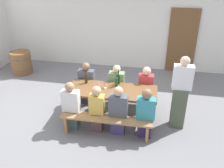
{
  "coord_description": "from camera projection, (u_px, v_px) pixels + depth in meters",
  "views": [
    {
      "loc": [
        0.89,
        -4.88,
        3.48
      ],
      "look_at": [
        0.0,
        0.0,
        0.9
      ],
      "focal_mm": 39.16,
      "sensor_mm": 36.0,
      "label": 1
    }
  ],
  "objects": [
    {
      "name": "ground_plane",
      "position": [
        112.0,
        116.0,
        6.01
      ],
      "size": [
        24.0,
        24.0,
        0.0
      ],
      "primitive_type": "plane",
      "color": "slate"
    },
    {
      "name": "back_wall",
      "position": [
        129.0,
        21.0,
        8.07
      ],
      "size": [
        14.0,
        0.2,
        3.2
      ],
      "primitive_type": "cube",
      "color": "silver",
      "rests_on": "ground"
    },
    {
      "name": "wooden_door",
      "position": [
        182.0,
        41.0,
        7.92
      ],
      "size": [
        0.9,
        0.06,
        2.1
      ],
      "primitive_type": "cube",
      "color": "brown",
      "rests_on": "ground"
    },
    {
      "name": "tasting_table",
      "position": [
        112.0,
        93.0,
        5.7
      ],
      "size": [
        2.07,
        0.81,
        0.75
      ],
      "color": "brown",
      "rests_on": "ground"
    },
    {
      "name": "bench_near",
      "position": [
        106.0,
        122.0,
        5.23
      ],
      "size": [
        1.97,
        0.3,
        0.45
      ],
      "color": "#9E7247",
      "rests_on": "ground"
    },
    {
      "name": "bench_far",
      "position": [
        117.0,
        90.0,
        6.46
      ],
      "size": [
        1.97,
        0.3,
        0.45
      ],
      "color": "#9E7247",
      "rests_on": "ground"
    },
    {
      "name": "wine_bottle_0",
      "position": [
        118.0,
        79.0,
        5.87
      ],
      "size": [
        0.07,
        0.07,
        0.35
      ],
      "color": "#143319",
      "rests_on": "tasting_table"
    },
    {
      "name": "wine_bottle_1",
      "position": [
        86.0,
        78.0,
        5.91
      ],
      "size": [
        0.07,
        0.07,
        0.33
      ],
      "color": "#332814",
      "rests_on": "tasting_table"
    },
    {
      "name": "wine_bottle_2",
      "position": [
        116.0,
        82.0,
        5.76
      ],
      "size": [
        0.07,
        0.07,
        0.31
      ],
      "color": "#234C2D",
      "rests_on": "tasting_table"
    },
    {
      "name": "wine_glass_0",
      "position": [
        98.0,
        84.0,
        5.65
      ],
      "size": [
        0.08,
        0.08,
        0.18
      ],
      "color": "silver",
      "rests_on": "tasting_table"
    },
    {
      "name": "wine_glass_1",
      "position": [
        105.0,
        84.0,
        5.68
      ],
      "size": [
        0.07,
        0.07,
        0.16
      ],
      "color": "silver",
      "rests_on": "tasting_table"
    },
    {
      "name": "seated_guest_near_0",
      "position": [
        71.0,
        107.0,
        5.4
      ],
      "size": [
        0.38,
        0.24,
        1.15
      ],
      "rotation": [
        0.0,
        0.0,
        1.57
      ],
      "color": "#3E5759",
      "rests_on": "ground"
    },
    {
      "name": "seated_guest_near_1",
      "position": [
        97.0,
        109.0,
        5.31
      ],
      "size": [
        0.32,
        0.24,
        1.11
      ],
      "rotation": [
        0.0,
        0.0,
        1.57
      ],
      "color": "#523739",
      "rests_on": "ground"
    },
    {
      "name": "seated_guest_near_2",
      "position": [
        118.0,
        112.0,
        5.24
      ],
      "size": [
        0.4,
        0.24,
        1.14
      ],
      "rotation": [
        0.0,
        0.0,
        1.57
      ],
      "color": "#3E3769",
      "rests_on": "ground"
    },
    {
      "name": "seated_guest_near_3",
      "position": [
        145.0,
        114.0,
        5.14
      ],
      "size": [
        0.39,
        0.24,
        1.14
      ],
      "rotation": [
        0.0,
        0.0,
        1.57
      ],
      "color": "#3A285F",
      "rests_on": "ground"
    },
    {
      "name": "seated_guest_far_0",
      "position": [
        87.0,
        84.0,
        6.37
      ],
      "size": [
        0.4,
        0.24,
        1.14
      ],
      "rotation": [
        0.0,
        0.0,
        -1.57
      ],
      "color": "#473C5B",
      "rests_on": "ground"
    },
    {
      "name": "seated_guest_far_1",
      "position": [
        117.0,
        87.0,
        6.24
      ],
      "size": [
        0.38,
        0.24,
        1.13
      ],
      "rotation": [
        0.0,
        0.0,
        -1.57
      ],
      "color": "#3F5861",
      "rests_on": "ground"
    },
    {
      "name": "seated_guest_far_2",
      "position": [
        145.0,
        89.0,
        6.12
      ],
      "size": [
        0.36,
        0.24,
        1.14
      ],
      "rotation": [
        0.0,
        0.0,
        -1.57
      ],
      "color": "#4F5855",
      "rests_on": "ground"
    },
    {
      "name": "standing_host",
      "position": [
        180.0,
        94.0,
        5.31
      ],
      "size": [
        0.41,
        0.24,
        1.71
      ],
      "rotation": [
        0.0,
        0.0,
        3.14
      ],
      "color": "#4B5440",
      "rests_on": "ground"
    },
    {
      "name": "wine_barrel",
      "position": [
        21.0,
        62.0,
        8.13
      ],
      "size": [
        0.7,
        0.7,
        0.74
      ],
      "color": "brown",
      "rests_on": "ground"
    }
  ]
}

